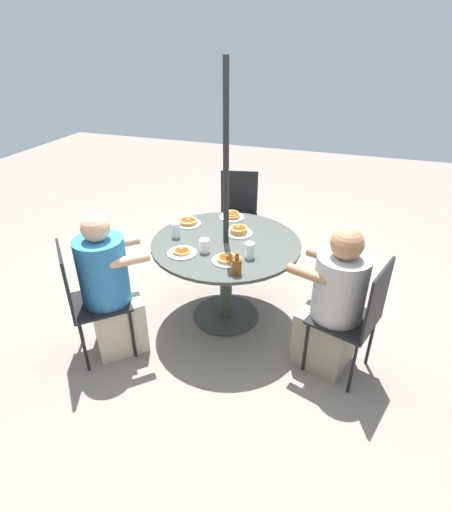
{
  "coord_description": "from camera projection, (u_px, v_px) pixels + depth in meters",
  "views": [
    {
      "loc": [
        -0.93,
        2.77,
        2.28
      ],
      "look_at": [
        0.0,
        0.0,
        0.63
      ],
      "focal_mm": 28.0,
      "sensor_mm": 36.0,
      "label": 1
    }
  ],
  "objects": [
    {
      "name": "pancake_plate_c",
      "position": [
        182.0,
        252.0,
        3.1
      ],
      "size": [
        0.23,
        0.23,
        0.04
      ],
      "color": "white",
      "rests_on": "patio_table"
    },
    {
      "name": "patio_chair_east",
      "position": [
        357.0,
        314.0,
        2.79
      ],
      "size": [
        0.54,
        0.54,
        0.96
      ],
      "rotation": [
        0.0,
        0.0,
        -1.89
      ],
      "color": "black",
      "rests_on": "ground"
    },
    {
      "name": "pancake_plate_d",
      "position": [
        239.0,
        231.0,
        3.4
      ],
      "size": [
        0.23,
        0.23,
        0.07
      ],
      "color": "white",
      "rests_on": "patio_table"
    },
    {
      "name": "umbrella_pole",
      "position": [
        226.0,
        207.0,
        3.14
      ],
      "size": [
        0.05,
        0.05,
        2.14
      ],
      "primitive_type": "cylinder",
      "color": "black",
      "rests_on": "ground"
    },
    {
      "name": "pancake_plate_e",
      "position": [
        188.0,
        222.0,
        3.57
      ],
      "size": [
        0.23,
        0.23,
        0.06
      ],
      "color": "white",
      "rests_on": "patio_table"
    },
    {
      "name": "ground_plane",
      "position": [
        226.0,
        315.0,
        3.66
      ],
      "size": [
        12.0,
        12.0,
        0.0
      ],
      "primitive_type": "plane",
      "color": "gray"
    },
    {
      "name": "pancake_plate_a",
      "position": [
        232.0,
        216.0,
        3.69
      ],
      "size": [
        0.23,
        0.23,
        0.06
      ],
      "color": "white",
      "rests_on": "patio_table"
    },
    {
      "name": "syrup_bottle",
      "position": [
        237.0,
        266.0,
        2.82
      ],
      "size": [
        0.09,
        0.07,
        0.17
      ],
      "color": "brown",
      "rests_on": "patio_table"
    },
    {
      "name": "drinking_glass_b",
      "position": [
        176.0,
        230.0,
        3.33
      ],
      "size": [
        0.07,
        0.07,
        0.12
      ],
      "primitive_type": "cylinder",
      "color": "silver",
      "rests_on": "patio_table"
    },
    {
      "name": "patio_chair_south",
      "position": [
        238.0,
        211.0,
        4.39
      ],
      "size": [
        0.5,
        0.5,
        0.96
      ],
      "rotation": [
        0.0,
        0.0,
        0.21
      ],
      "color": "black",
      "rests_on": "ground"
    },
    {
      "name": "diner_east",
      "position": [
        333.0,
        307.0,
        2.89
      ],
      "size": [
        0.56,
        0.49,
        1.17
      ],
      "rotation": [
        0.0,
        0.0,
        -1.89
      ],
      "color": "gray",
      "rests_on": "ground"
    },
    {
      "name": "patio_chair_north",
      "position": [
        86.0,
        296.0,
        2.98
      ],
      "size": [
        0.6,
        0.6,
        0.96
      ],
      "rotation": [
        0.0,
        0.0,
        -3.96
      ],
      "color": "black",
      "rests_on": "ground"
    },
    {
      "name": "pancake_plate_b",
      "position": [
        227.0,
        259.0,
        3.0
      ],
      "size": [
        0.23,
        0.23,
        0.05
      ],
      "color": "white",
      "rests_on": "patio_table"
    },
    {
      "name": "drinking_glass_a",
      "position": [
        249.0,
        250.0,
        3.03
      ],
      "size": [
        0.08,
        0.08,
        0.12
      ],
      "primitive_type": "cylinder",
      "color": "silver",
      "rests_on": "patio_table"
    },
    {
      "name": "diner_north",
      "position": [
        110.0,
        292.0,
        3.05
      ],
      "size": [
        0.57,
        0.57,
        1.19
      ],
      "rotation": [
        0.0,
        0.0,
        -3.96
      ],
      "color": "beige",
      "rests_on": "ground"
    },
    {
      "name": "coffee_cup",
      "position": [
        205.0,
        246.0,
        3.11
      ],
      "size": [
        0.08,
        0.08,
        0.11
      ],
      "color": "white",
      "rests_on": "patio_table"
    },
    {
      "name": "patio_table",
      "position": [
        226.0,
        257.0,
        3.36
      ],
      "size": [
        1.23,
        1.23,
        0.76
      ],
      "color": "#383D38",
      "rests_on": "ground"
    }
  ]
}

